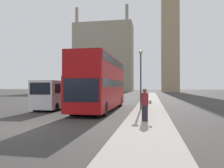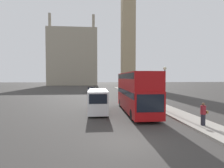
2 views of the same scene
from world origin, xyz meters
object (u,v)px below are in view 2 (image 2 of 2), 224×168
at_px(clock_tower, 128,13).
at_px(red_double_decker_bus, 136,90).
at_px(pedestrian, 203,114).
at_px(parked_sedan, 91,90).
at_px(white_van, 98,101).
at_px(street_lamp, 165,81).

relative_size(clock_tower, red_double_decker_bus, 6.40).
xyz_separation_m(pedestrian, parked_sedan, (-9.54, 33.16, -0.35)).
relative_size(red_double_decker_bus, pedestrian, 6.08).
bearing_deg(white_van, parked_sedan, 93.16).
distance_m(white_van, parked_sedan, 26.89).
relative_size(white_van, parked_sedan, 1.34).
distance_m(street_lamp, parked_sedan, 28.43).
height_order(red_double_decker_bus, parked_sedan, red_double_decker_bus).
height_order(red_double_decker_bus, white_van, red_double_decker_bus).
height_order(clock_tower, parked_sedan, clock_tower).
bearing_deg(pedestrian, white_van, 141.89).
bearing_deg(street_lamp, parked_sedan, 108.55).
distance_m(clock_tower, parked_sedan, 53.64).
bearing_deg(clock_tower, pedestrian, -95.67).
relative_size(white_van, pedestrian, 3.32).
relative_size(clock_tower, white_van, 11.70).
distance_m(white_van, street_lamp, 7.81).
bearing_deg(pedestrian, street_lamp, 94.80).
relative_size(pedestrian, parked_sedan, 0.40).
distance_m(white_van, pedestrian, 10.24).
distance_m(red_double_decker_bus, white_van, 4.30).
xyz_separation_m(clock_tower, white_van, (-15.09, -64.61, -33.63)).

